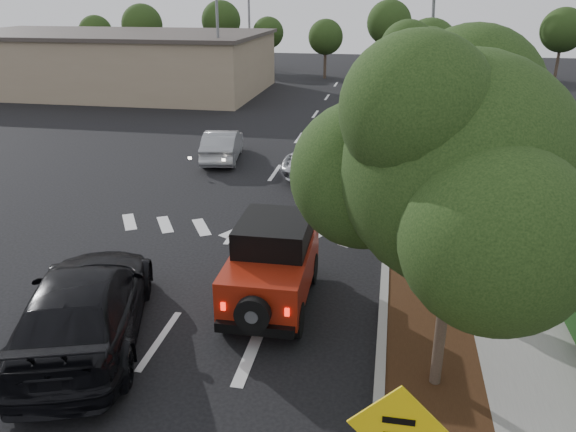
# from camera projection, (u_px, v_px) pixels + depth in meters

# --- Properties ---
(ground) EXTENTS (120.00, 120.00, 0.00)m
(ground) POSITION_uv_depth(u_px,v_px,m) (160.00, 340.00, 11.80)
(ground) COLOR black
(ground) RESTS_ON ground
(curb) EXTENTS (0.20, 70.00, 0.15)m
(curb) POSITION_uv_depth(u_px,v_px,m) (390.00, 177.00, 21.96)
(curb) COLOR #9E9B93
(curb) RESTS_ON ground
(planting_strip) EXTENTS (1.80, 70.00, 0.12)m
(planting_strip) POSITION_uv_depth(u_px,v_px,m) (416.00, 179.00, 21.80)
(planting_strip) COLOR black
(planting_strip) RESTS_ON ground
(sidewalk) EXTENTS (2.00, 70.00, 0.12)m
(sidewalk) POSITION_uv_depth(u_px,v_px,m) (466.00, 182.00, 21.48)
(sidewalk) COLOR gray
(sidewalk) RESTS_ON ground
(hedge) EXTENTS (0.80, 70.00, 0.80)m
(hedge) POSITION_uv_depth(u_px,v_px,m) (506.00, 175.00, 21.12)
(hedge) COLOR black
(hedge) RESTS_ON ground
(commercial_building) EXTENTS (22.00, 12.00, 4.00)m
(commercial_building) POSITION_uv_depth(u_px,v_px,m) (111.00, 63.00, 41.16)
(commercial_building) COLOR gray
(commercial_building) RESTS_ON ground
(transmission_tower) EXTENTS (7.00, 4.00, 28.00)m
(transmission_tower) POSITION_uv_depth(u_px,v_px,m) (410.00, 68.00, 54.64)
(transmission_tower) COLOR slate
(transmission_tower) RESTS_ON ground
(street_tree_near) EXTENTS (3.80, 3.80, 5.92)m
(street_tree_near) POSITION_uv_depth(u_px,v_px,m) (434.00, 387.00, 10.40)
(street_tree_near) COLOR black
(street_tree_near) RESTS_ON ground
(street_tree_mid) EXTENTS (3.20, 3.20, 5.32)m
(street_tree_mid) POSITION_uv_depth(u_px,v_px,m) (421.00, 237.00, 16.80)
(street_tree_mid) COLOR black
(street_tree_mid) RESTS_ON ground
(street_tree_far) EXTENTS (3.40, 3.40, 5.62)m
(street_tree_far) POSITION_uv_depth(u_px,v_px,m) (415.00, 173.00, 22.73)
(street_tree_far) COLOR black
(street_tree_far) RESTS_ON ground
(light_pole_a) EXTENTS (2.00, 0.22, 9.00)m
(light_pole_a) POSITION_uv_depth(u_px,v_px,m) (221.00, 105.00, 36.64)
(light_pole_a) COLOR slate
(light_pole_a) RESTS_ON ground
(light_pole_b) EXTENTS (2.00, 0.22, 9.00)m
(light_pole_b) POSITION_uv_depth(u_px,v_px,m) (251.00, 78.00, 47.77)
(light_pole_b) COLOR slate
(light_pole_b) RESTS_ON ground
(red_jeep) EXTENTS (1.80, 3.95, 2.00)m
(red_jeep) POSITION_uv_depth(u_px,v_px,m) (274.00, 261.00, 12.98)
(red_jeep) COLOR black
(red_jeep) RESTS_ON ground
(silver_suv_ahead) EXTENTS (4.44, 5.94, 1.50)m
(silver_suv_ahead) POSITION_uv_depth(u_px,v_px,m) (335.00, 155.00, 22.53)
(silver_suv_ahead) COLOR #A9ACB1
(silver_suv_ahead) RESTS_ON ground
(black_suv_oncoming) EXTENTS (3.92, 6.10, 1.64)m
(black_suv_oncoming) POSITION_uv_depth(u_px,v_px,m) (85.00, 306.00, 11.52)
(black_suv_oncoming) COLOR black
(black_suv_oncoming) RESTS_ON ground
(silver_sedan_oncoming) EXTENTS (1.98, 4.16, 1.32)m
(silver_sedan_oncoming) POSITION_uv_depth(u_px,v_px,m) (222.00, 145.00, 24.30)
(silver_sedan_oncoming) COLOR #96989D
(silver_sedan_oncoming) RESTS_ON ground
(parked_suv) EXTENTS (4.68, 2.82, 1.49)m
(parked_suv) POSITION_uv_depth(u_px,v_px,m) (177.00, 90.00, 37.48)
(parked_suv) COLOR #9D9FA5
(parked_suv) RESTS_ON ground
(terracotta_planter) EXTENTS (0.78, 0.78, 1.37)m
(terracotta_planter) POSITION_uv_depth(u_px,v_px,m) (477.00, 278.00, 12.42)
(terracotta_planter) COLOR brown
(terracotta_planter) RESTS_ON ground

